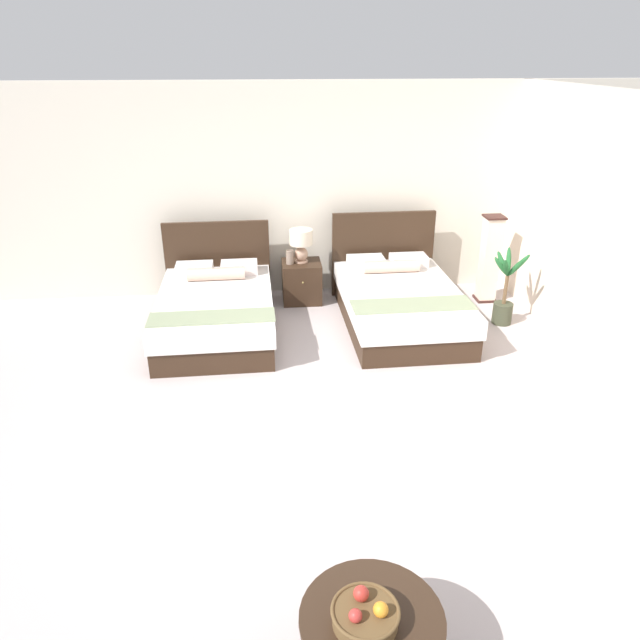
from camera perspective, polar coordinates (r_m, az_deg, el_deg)
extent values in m
cube|color=#BCAFAD|center=(5.48, 0.72, -10.07)|extent=(9.50, 10.40, 0.02)
cube|color=silver|center=(8.08, -1.89, 12.30)|extent=(9.50, 0.12, 2.78)
cube|color=#342216|center=(7.18, -9.94, -0.22)|extent=(1.34, 2.10, 0.27)
cube|color=white|center=(7.09, -10.08, 1.53)|extent=(1.38, 2.14, 0.21)
cube|color=#342216|center=(8.03, -9.83, 5.59)|extent=(1.38, 0.09, 1.08)
cube|color=silver|center=(7.77, -12.02, 4.83)|extent=(0.47, 0.31, 0.14)
cube|color=silver|center=(7.74, -7.80, 5.06)|extent=(0.47, 0.31, 0.14)
cylinder|color=beige|center=(7.52, -10.00, 4.37)|extent=(0.72, 0.16, 0.15)
cube|color=gray|center=(6.47, -10.40, 0.27)|extent=(1.37, 0.41, 0.01)
cube|color=#342216|center=(7.34, 7.69, 0.48)|extent=(1.36, 2.13, 0.27)
cube|color=white|center=(7.24, 7.80, 2.28)|extent=(1.40, 2.17, 0.22)
cube|color=#342216|center=(8.16, 6.07, 6.39)|extent=(1.40, 0.09, 1.15)
cube|color=white|center=(7.84, 4.43, 5.61)|extent=(0.48, 0.31, 0.14)
cube|color=white|center=(7.97, 8.55, 5.72)|extent=(0.48, 0.31, 0.14)
cylinder|color=beige|center=(7.68, 6.90, 5.12)|extent=(0.73, 0.16, 0.15)
cube|color=gray|center=(6.72, 8.95, 1.47)|extent=(1.38, 0.44, 0.01)
cube|color=#342216|center=(7.96, -1.78, 3.72)|extent=(0.51, 0.48, 0.55)
sphere|color=tan|center=(7.70, -1.66, 3.63)|extent=(0.02, 0.02, 0.02)
cylinder|color=tan|center=(7.88, -1.81, 5.69)|extent=(0.17, 0.17, 0.02)
ellipsoid|color=tan|center=(7.85, -1.82, 6.40)|extent=(0.17, 0.17, 0.18)
cylinder|color=#99844C|center=(7.82, -1.83, 7.18)|extent=(0.02, 0.02, 0.04)
cylinder|color=beige|center=(7.78, -1.85, 8.01)|extent=(0.30, 0.30, 0.20)
cylinder|color=gray|center=(7.79, -2.93, 6.04)|extent=(0.10, 0.10, 0.17)
torus|color=gray|center=(7.76, -2.94, 6.68)|extent=(0.10, 0.10, 0.01)
cylinder|color=#342216|center=(3.43, 5.04, -26.79)|extent=(0.76, 0.76, 0.04)
cylinder|color=brown|center=(3.36, 4.38, -26.66)|extent=(0.34, 0.34, 0.09)
torus|color=brown|center=(3.33, 4.41, -26.19)|extent=(0.36, 0.36, 0.02)
sphere|color=#B73229|center=(3.34, 3.99, -24.84)|extent=(0.08, 0.08, 0.08)
sphere|color=#BD342E|center=(3.27, 3.44, -26.60)|extent=(0.07, 0.07, 0.07)
sphere|color=orange|center=(3.29, 5.86, -26.05)|extent=(0.08, 0.08, 0.08)
cube|color=#3C201B|center=(8.38, 15.58, 2.01)|extent=(0.26, 0.26, 0.03)
cube|color=#F5DFC9|center=(8.19, 16.03, 5.70)|extent=(0.22, 0.22, 1.11)
cube|color=#3C201B|center=(8.03, 16.51, 9.53)|extent=(0.26, 0.26, 0.02)
cylinder|color=#3D402E|center=(7.68, 17.18, 0.64)|extent=(0.24, 0.24, 0.26)
cylinder|color=brown|center=(7.56, 17.48, 2.82)|extent=(0.04, 0.04, 0.37)
ellipsoid|color=#24612F|center=(7.52, 18.64, 5.04)|extent=(0.30, 0.09, 0.29)
ellipsoid|color=#24612F|center=(7.57, 17.74, 5.42)|extent=(0.13, 0.28, 0.33)
ellipsoid|color=#24612F|center=(7.52, 17.20, 5.25)|extent=(0.15, 0.23, 0.30)
ellipsoid|color=#24612F|center=(7.44, 17.10, 4.97)|extent=(0.23, 0.08, 0.27)
ellipsoid|color=#24612F|center=(7.37, 17.51, 4.81)|extent=(0.19, 0.21, 0.30)
ellipsoid|color=#24612F|center=(7.38, 18.36, 4.81)|extent=(0.13, 0.26, 0.32)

